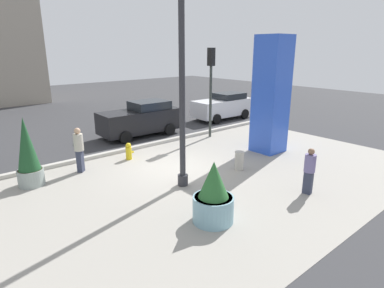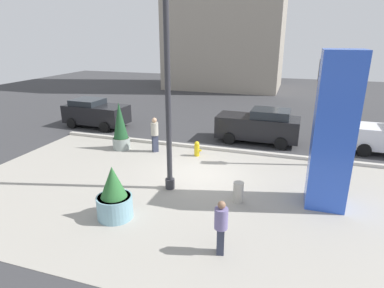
{
  "view_description": "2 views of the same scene",
  "coord_description": "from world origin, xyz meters",
  "px_view_note": "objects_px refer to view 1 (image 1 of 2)",
  "views": [
    {
      "loc": [
        -7.36,
        -9.94,
        4.67
      ],
      "look_at": [
        0.36,
        -0.84,
        1.12
      ],
      "focal_mm": 30.31,
      "sensor_mm": 36.0,
      "label": 1
    },
    {
      "loc": [
        3.52,
        -12.13,
        5.64
      ],
      "look_at": [
        -0.15,
        -0.81,
        1.6
      ],
      "focal_mm": 30.24,
      "sensor_mm": 36.0,
      "label": 2
    }
  ],
  "objects_px": {
    "car_far_lane": "(223,106)",
    "car_curb_east": "(141,119)",
    "fire_hydrant": "(129,151)",
    "lamp_post": "(182,76)",
    "pedestrian_crossing": "(309,169)",
    "pedestrian_on_sidewalk": "(79,148)",
    "potted_plant_near_left": "(213,197)",
    "art_pillar_blue": "(271,95)",
    "potted_plant_near_right": "(28,155)",
    "concrete_bollard": "(239,161)",
    "traffic_light_far_side": "(211,78)"
  },
  "relations": [
    {
      "from": "pedestrian_crossing",
      "to": "art_pillar_blue",
      "type": "bearing_deg",
      "value": 53.07
    },
    {
      "from": "potted_plant_near_left",
      "to": "car_curb_east",
      "type": "bearing_deg",
      "value": 69.71
    },
    {
      "from": "potted_plant_near_right",
      "to": "pedestrian_on_sidewalk",
      "type": "xyz_separation_m",
      "value": [
        1.84,
        0.14,
        -0.14
      ]
    },
    {
      "from": "concrete_bollard",
      "to": "traffic_light_far_side",
      "type": "bearing_deg",
      "value": 59.93
    },
    {
      "from": "fire_hydrant",
      "to": "lamp_post",
      "type": "bearing_deg",
      "value": -89.2
    },
    {
      "from": "lamp_post",
      "to": "concrete_bollard",
      "type": "relative_size",
      "value": 10.39
    },
    {
      "from": "potted_plant_near_left",
      "to": "car_far_lane",
      "type": "bearing_deg",
      "value": 43.34
    },
    {
      "from": "fire_hydrant",
      "to": "traffic_light_far_side",
      "type": "bearing_deg",
      "value": 4.91
    },
    {
      "from": "art_pillar_blue",
      "to": "car_curb_east",
      "type": "xyz_separation_m",
      "value": [
        -3.03,
        6.27,
        -1.68
      ]
    },
    {
      "from": "potted_plant_near_right",
      "to": "pedestrian_on_sidewalk",
      "type": "distance_m",
      "value": 1.85
    },
    {
      "from": "lamp_post",
      "to": "potted_plant_near_left",
      "type": "xyz_separation_m",
      "value": [
        -0.91,
        -2.48,
        -3.05
      ]
    },
    {
      "from": "concrete_bollard",
      "to": "traffic_light_far_side",
      "type": "relative_size",
      "value": 0.16
    },
    {
      "from": "traffic_light_far_side",
      "to": "car_curb_east",
      "type": "distance_m",
      "value": 4.39
    },
    {
      "from": "potted_plant_near_left",
      "to": "fire_hydrant",
      "type": "relative_size",
      "value": 2.37
    },
    {
      "from": "lamp_post",
      "to": "car_far_lane",
      "type": "height_order",
      "value": "lamp_post"
    },
    {
      "from": "traffic_light_far_side",
      "to": "pedestrian_crossing",
      "type": "bearing_deg",
      "value": -108.65
    },
    {
      "from": "lamp_post",
      "to": "car_curb_east",
      "type": "bearing_deg",
      "value": 69.68
    },
    {
      "from": "art_pillar_blue",
      "to": "potted_plant_near_right",
      "type": "bearing_deg",
      "value": 163.16
    },
    {
      "from": "potted_plant_near_right",
      "to": "car_far_lane",
      "type": "bearing_deg",
      "value": 14.94
    },
    {
      "from": "art_pillar_blue",
      "to": "car_curb_east",
      "type": "relative_size",
      "value": 1.18
    },
    {
      "from": "potted_plant_near_right",
      "to": "pedestrian_on_sidewalk",
      "type": "bearing_deg",
      "value": 4.45
    },
    {
      "from": "potted_plant_near_right",
      "to": "pedestrian_crossing",
      "type": "xyz_separation_m",
      "value": [
        6.8,
        -6.66,
        -0.26
      ]
    },
    {
      "from": "car_curb_east",
      "to": "fire_hydrant",
      "type": "bearing_deg",
      "value": -129.42
    },
    {
      "from": "traffic_light_far_side",
      "to": "car_far_lane",
      "type": "height_order",
      "value": "traffic_light_far_side"
    },
    {
      "from": "potted_plant_near_right",
      "to": "concrete_bollard",
      "type": "bearing_deg",
      "value": -28.69
    },
    {
      "from": "fire_hydrant",
      "to": "car_curb_east",
      "type": "distance_m",
      "value": 4.09
    },
    {
      "from": "car_curb_east",
      "to": "car_far_lane",
      "type": "bearing_deg",
      "value": 1.39
    },
    {
      "from": "lamp_post",
      "to": "car_far_lane",
      "type": "distance_m",
      "value": 11.83
    },
    {
      "from": "car_far_lane",
      "to": "pedestrian_crossing",
      "type": "relative_size",
      "value": 2.72
    },
    {
      "from": "art_pillar_blue",
      "to": "car_far_lane",
      "type": "relative_size",
      "value": 1.22
    },
    {
      "from": "art_pillar_blue",
      "to": "car_far_lane",
      "type": "bearing_deg",
      "value": 61.09
    },
    {
      "from": "fire_hydrant",
      "to": "concrete_bollard",
      "type": "bearing_deg",
      "value": -55.12
    },
    {
      "from": "art_pillar_blue",
      "to": "potted_plant_near_right",
      "type": "xyz_separation_m",
      "value": [
        -9.62,
        2.91,
        -1.48
      ]
    },
    {
      "from": "car_far_lane",
      "to": "car_curb_east",
      "type": "height_order",
      "value": "car_curb_east"
    },
    {
      "from": "fire_hydrant",
      "to": "traffic_light_far_side",
      "type": "relative_size",
      "value": 0.16
    },
    {
      "from": "art_pillar_blue",
      "to": "pedestrian_crossing",
      "type": "xyz_separation_m",
      "value": [
        -2.82,
        -3.75,
        -1.74
      ]
    },
    {
      "from": "concrete_bollard",
      "to": "pedestrian_crossing",
      "type": "xyz_separation_m",
      "value": [
        0.05,
        -2.97,
        0.5
      ]
    },
    {
      "from": "lamp_post",
      "to": "art_pillar_blue",
      "type": "xyz_separation_m",
      "value": [
        5.55,
        0.54,
        -1.19
      ]
    },
    {
      "from": "potted_plant_near_left",
      "to": "car_curb_east",
      "type": "distance_m",
      "value": 9.91
    },
    {
      "from": "pedestrian_on_sidewalk",
      "to": "pedestrian_crossing",
      "type": "relative_size",
      "value": 1.12
    },
    {
      "from": "pedestrian_on_sidewalk",
      "to": "potted_plant_near_right",
      "type": "bearing_deg",
      "value": -175.55
    },
    {
      "from": "pedestrian_on_sidewalk",
      "to": "car_curb_east",
      "type": "bearing_deg",
      "value": 34.09
    },
    {
      "from": "potted_plant_near_left",
      "to": "car_far_lane",
      "type": "height_order",
      "value": "potted_plant_near_left"
    },
    {
      "from": "pedestrian_crossing",
      "to": "pedestrian_on_sidewalk",
      "type": "bearing_deg",
      "value": 126.09
    },
    {
      "from": "potted_plant_near_left",
      "to": "fire_hydrant",
      "type": "height_order",
      "value": "potted_plant_near_left"
    },
    {
      "from": "car_far_lane",
      "to": "lamp_post",
      "type": "bearing_deg",
      "value": -142.56
    },
    {
      "from": "lamp_post",
      "to": "potted_plant_near_left",
      "type": "distance_m",
      "value": 4.04
    },
    {
      "from": "potted_plant_near_right",
      "to": "pedestrian_crossing",
      "type": "bearing_deg",
      "value": -44.4
    },
    {
      "from": "car_curb_east",
      "to": "pedestrian_on_sidewalk",
      "type": "distance_m",
      "value": 5.73
    },
    {
      "from": "art_pillar_blue",
      "to": "potted_plant_near_right",
      "type": "distance_m",
      "value": 10.16
    }
  ]
}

